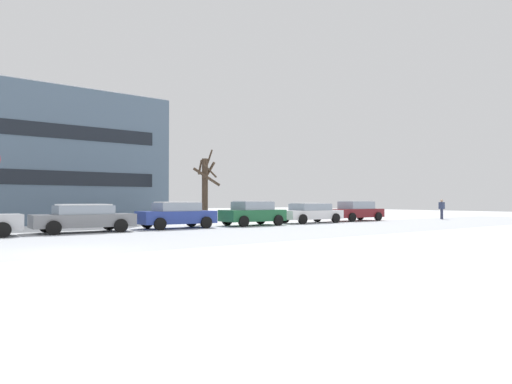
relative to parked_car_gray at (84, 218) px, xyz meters
name	(u,v)px	position (x,y,z in m)	size (l,w,h in m)	color
ground_plane	(59,254)	(-2.98, -8.24, -0.70)	(120.00, 120.00, 0.00)	white
road_surface	(35,244)	(-2.98, -4.94, -0.70)	(80.00, 8.59, 0.00)	silver
parked_car_gray	(84,218)	(0.00, 0.00, 0.00)	(4.63, 2.27, 1.35)	slate
parked_car_blue	(177,215)	(4.94, 0.11, 0.04)	(4.17, 2.14, 1.45)	#283D93
parked_car_green	(253,213)	(9.89, -0.18, 0.06)	(3.91, 2.19, 1.50)	#1E6038
parked_car_white	(310,213)	(14.83, -0.07, 0.00)	(4.59, 2.20, 1.35)	white
parked_car_maroon	(356,211)	(19.78, 0.13, 0.05)	(4.38, 2.11, 1.49)	maroon
pedestrian_crossing	(442,208)	(27.37, -2.26, 0.23)	(0.33, 0.43, 1.60)	#2D334C
tree_far_right	(205,188)	(8.31, 2.78, 1.64)	(1.76, 1.75, 4.79)	#423326
building_far_left	(58,160)	(1.51, 11.92, 3.70)	(12.90, 9.22, 8.82)	slate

